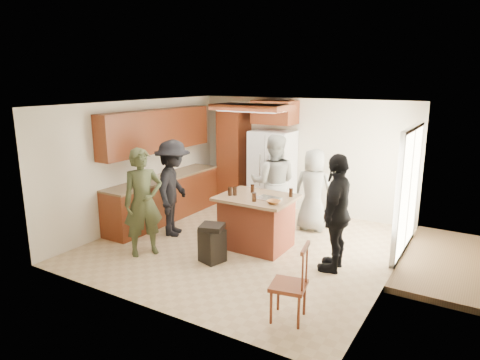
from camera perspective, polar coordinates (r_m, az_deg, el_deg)
The scene contains 12 objects.
person_front_left at distance 7.29m, azimuth -12.79°, elevation -2.91°, with size 0.66×0.49×1.82m, color #343B22.
person_behind_left at distance 8.33m, azimuth 4.47°, elevation -0.35°, with size 0.91×0.56×1.88m, color gray.
person_behind_right at distance 8.39m, azimuth 9.77°, elevation -1.34°, with size 0.79×0.51×1.62m, color gray.
person_side_right at distance 6.70m, azimuth 12.75°, elevation -4.29°, with size 1.08×0.55×1.84m, color black.
person_counter at distance 8.11m, azimuth -8.88°, elevation -1.08°, with size 1.18×0.55×1.82m, color black.
left_cabinetry at distance 9.05m, azimuth -10.32°, elevation 0.68°, with size 0.64×3.00×2.30m.
back_wall_units at distance 9.88m, azimuth 0.51°, elevation 4.47°, with size 1.80×0.60×2.45m.
refrigerator at distance 9.53m, azimuth 4.31°, elevation 1.16°, with size 0.90×0.76×1.80m.
kitchen_island at distance 7.54m, azimuth 2.22°, elevation -5.52°, with size 1.28×1.03×0.93m.
island_items at distance 7.22m, azimuth 3.06°, elevation -2.23°, with size 1.03×0.68×0.15m.
trash_bin at distance 7.02m, azimuth -3.74°, elevation -8.36°, with size 0.45×0.45×0.63m.
spindle_chair at distance 5.41m, azimuth 6.71°, elevation -13.83°, with size 0.49×0.49×0.99m.
Camera 1 is at (3.62, -6.20, 2.93)m, focal length 32.00 mm.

